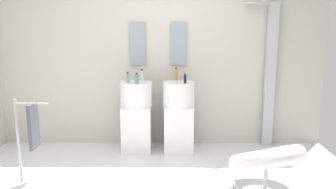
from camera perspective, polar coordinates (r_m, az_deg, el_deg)
rear_partition at (r=4.92m, az=-1.66°, el=6.52°), size 4.80×0.10×2.60m
pedestal_sink_left at (r=4.72m, az=-5.33°, el=-3.48°), size 0.44×0.44×1.08m
pedestal_sink_right at (r=4.69m, az=1.81°, el=-3.51°), size 0.44×0.44×1.08m
vanity_mirror_left at (r=4.86m, az=-5.19°, el=8.45°), size 0.22×0.03×0.59m
vanity_mirror_right at (r=4.84m, az=1.80°, el=8.48°), size 0.22×0.03×0.59m
shower_column at (r=5.02m, az=16.74°, el=3.61°), size 0.49×0.24×2.05m
lounge_chair at (r=3.65m, az=16.28°, el=-11.06°), size 1.03×1.03×0.65m
towel_rack at (r=4.00m, az=-22.15°, el=-5.22°), size 0.37×0.22×0.95m
soap_bottle_grey at (r=4.58m, az=-6.83°, el=2.83°), size 0.05×0.05×0.14m
soap_bottle_black at (r=4.50m, az=2.90°, el=2.68°), size 0.04×0.04×0.13m
soap_bottle_green at (r=4.48m, az=-5.30°, el=2.67°), size 0.05×0.05×0.14m
soap_bottle_amber at (r=4.74m, az=1.37°, el=3.45°), size 0.04×0.04×0.18m
soap_bottle_clear at (r=4.69m, az=-4.46°, el=3.23°), size 0.05×0.05×0.17m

